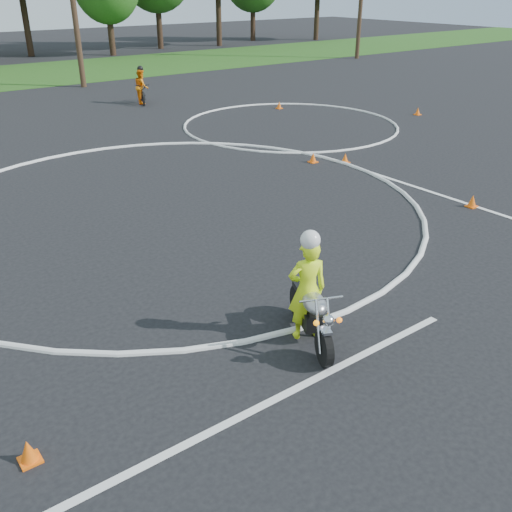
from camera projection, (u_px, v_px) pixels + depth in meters
ground at (241, 250)px, 11.58m from camera, size 120.00×120.00×0.00m
course_markings at (214, 177)px, 15.88m from camera, size 19.05×19.05×0.12m
primary_motorcycle at (312, 314)px, 8.49m from camera, size 0.96×1.72×0.96m
rider_primary_grp at (307, 287)px, 8.41m from camera, size 0.70×0.59×1.79m
rider_second_grp at (142, 90)px, 25.16m from camera, size 1.15×1.79×1.62m
traffic_cones at (296, 169)px, 16.11m from camera, size 19.10×14.03×0.30m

